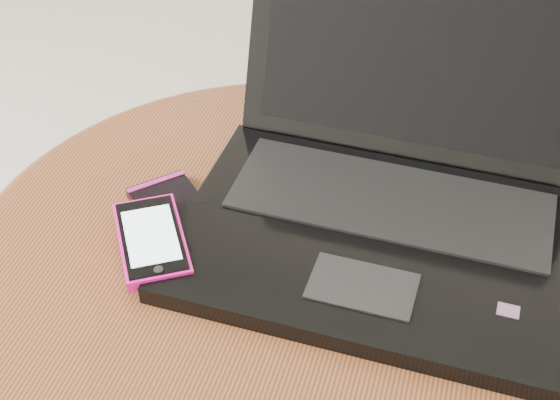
% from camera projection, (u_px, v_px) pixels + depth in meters
% --- Properties ---
extents(table, '(0.64, 0.64, 0.51)m').
position_uv_depth(table, '(282.00, 330.00, 0.84)').
color(table, brown).
rests_on(table, ground).
extents(laptop, '(0.38, 0.35, 0.24)m').
position_uv_depth(laptop, '(392.00, 185.00, 0.78)').
color(laptop, black).
rests_on(laptop, table).
extents(phone_black, '(0.13, 0.13, 0.01)m').
position_uv_depth(phone_black, '(178.00, 216.00, 0.80)').
color(phone_black, black).
rests_on(phone_black, table).
extents(phone_pink, '(0.11, 0.13, 0.01)m').
position_uv_depth(phone_pink, '(152.00, 240.00, 0.76)').
color(phone_pink, '#FB1593').
rests_on(phone_pink, phone_black).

